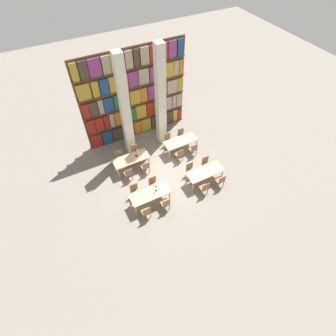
{
  "coord_description": "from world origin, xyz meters",
  "views": [
    {
      "loc": [
        -4.22,
        -8.28,
        11.22
      ],
      "look_at": [
        0.0,
        -0.13,
        0.68
      ],
      "focal_mm": 28.0,
      "sensor_mm": 36.0,
      "label": 1
    }
  ],
  "objects_px": {
    "chair_7": "(206,163)",
    "chair_8": "(128,173)",
    "reading_table_3": "(181,142)",
    "chair_6": "(220,180)",
    "chair_9": "(119,157)",
    "reading_table_0": "(150,195)",
    "chair_10": "(145,167)",
    "chair_13": "(168,140)",
    "desk_lamp_1": "(136,152)",
    "chair_15": "(181,135)",
    "chair_3": "(153,183)",
    "chair_5": "(190,169)",
    "pillar_center": "(161,98)",
    "chair_0": "(146,212)",
    "chair_12": "(179,154)",
    "chair_1": "(135,191)",
    "chair_14": "(193,149)",
    "chair_11": "(136,151)",
    "desk_lamp_0": "(156,187)",
    "chair_4": "(204,187)",
    "pillar_left": "(125,109)",
    "reading_table_2": "(131,159)",
    "reading_table_1": "(205,173)",
    "chair_2": "(165,203)"
  },
  "relations": [
    {
      "from": "chair_1",
      "to": "desk_lamp_1",
      "type": "distance_m",
      "value": 2.26
    },
    {
      "from": "chair_3",
      "to": "chair_8",
      "type": "height_order",
      "value": "same"
    },
    {
      "from": "reading_table_1",
      "to": "chair_7",
      "type": "bearing_deg",
      "value": 52.6
    },
    {
      "from": "pillar_center",
      "to": "chair_0",
      "type": "height_order",
      "value": "pillar_center"
    },
    {
      "from": "chair_3",
      "to": "chair_4",
      "type": "relative_size",
      "value": 1.0
    },
    {
      "from": "chair_6",
      "to": "chair_4",
      "type": "bearing_deg",
      "value": 180.0
    },
    {
      "from": "desk_lamp_1",
      "to": "chair_15",
      "type": "distance_m",
      "value": 3.35
    },
    {
      "from": "desk_lamp_0",
      "to": "chair_11",
      "type": "bearing_deg",
      "value": 85.65
    },
    {
      "from": "pillar_left",
      "to": "chair_0",
      "type": "distance_m",
      "value": 5.43
    },
    {
      "from": "chair_3",
      "to": "chair_5",
      "type": "relative_size",
      "value": 1.0
    },
    {
      "from": "pillar_center",
      "to": "chair_15",
      "type": "height_order",
      "value": "pillar_center"
    },
    {
      "from": "chair_7",
      "to": "reading_table_3",
      "type": "distance_m",
      "value": 2.05
    },
    {
      "from": "chair_9",
      "to": "reading_table_3",
      "type": "bearing_deg",
      "value": 168.89
    },
    {
      "from": "chair_10",
      "to": "chair_13",
      "type": "relative_size",
      "value": 1.0
    },
    {
      "from": "chair_0",
      "to": "reading_table_1",
      "type": "bearing_deg",
      "value": 9.58
    },
    {
      "from": "reading_table_1",
      "to": "chair_5",
      "type": "xyz_separation_m",
      "value": [
        -0.48,
        0.68,
        -0.19
      ]
    },
    {
      "from": "pillar_left",
      "to": "chair_6",
      "type": "relative_size",
      "value": 6.82
    },
    {
      "from": "chair_12",
      "to": "chair_5",
      "type": "bearing_deg",
      "value": -91.39
    },
    {
      "from": "desk_lamp_0",
      "to": "chair_6",
      "type": "relative_size",
      "value": 0.45
    },
    {
      "from": "reading_table_0",
      "to": "chair_14",
      "type": "distance_m",
      "value": 4.1
    },
    {
      "from": "chair_8",
      "to": "chair_13",
      "type": "relative_size",
      "value": 1.0
    },
    {
      "from": "reading_table_0",
      "to": "chair_15",
      "type": "xyz_separation_m",
      "value": [
        3.62,
        3.29,
        -0.19
      ]
    },
    {
      "from": "reading_table_2",
      "to": "reading_table_0",
      "type": "bearing_deg",
      "value": -91.39
    },
    {
      "from": "reading_table_0",
      "to": "desk_lamp_1",
      "type": "height_order",
      "value": "desk_lamp_1"
    },
    {
      "from": "chair_3",
      "to": "chair_12",
      "type": "bearing_deg",
      "value": -150.99
    },
    {
      "from": "pillar_left",
      "to": "chair_0",
      "type": "relative_size",
      "value": 6.82
    },
    {
      "from": "chair_1",
      "to": "desk_lamp_0",
      "type": "xyz_separation_m",
      "value": [
        0.89,
        -0.66,
        0.54
      ]
    },
    {
      "from": "reading_table_2",
      "to": "chair_2",
      "type": "bearing_deg",
      "value": -82.62
    },
    {
      "from": "chair_10",
      "to": "pillar_center",
      "type": "bearing_deg",
      "value": 45.71
    },
    {
      "from": "desk_lamp_0",
      "to": "chair_11",
      "type": "relative_size",
      "value": 0.45
    },
    {
      "from": "chair_1",
      "to": "chair_10",
      "type": "bearing_deg",
      "value": -132.28
    },
    {
      "from": "chair_12",
      "to": "chair_15",
      "type": "height_order",
      "value": "same"
    },
    {
      "from": "chair_6",
      "to": "desk_lamp_1",
      "type": "bearing_deg",
      "value": 134.18
    },
    {
      "from": "pillar_center",
      "to": "chair_14",
      "type": "xyz_separation_m",
      "value": [
        1.02,
        -2.08,
        -2.52
      ]
    },
    {
      "from": "reading_table_2",
      "to": "chair_7",
      "type": "bearing_deg",
      "value": -28.79
    },
    {
      "from": "desk_lamp_1",
      "to": "reading_table_3",
      "type": "relative_size",
      "value": 0.25
    },
    {
      "from": "chair_13",
      "to": "chair_8",
      "type": "bearing_deg",
      "value": 23.41
    },
    {
      "from": "chair_7",
      "to": "chair_8",
      "type": "bearing_deg",
      "value": -17.71
    },
    {
      "from": "pillar_center",
      "to": "reading_table_3",
      "type": "bearing_deg",
      "value": -67.96
    },
    {
      "from": "chair_7",
      "to": "reading_table_3",
      "type": "bearing_deg",
      "value": -75.17
    },
    {
      "from": "chair_3",
      "to": "chair_15",
      "type": "bearing_deg",
      "value": -140.27
    },
    {
      "from": "chair_7",
      "to": "chair_11",
      "type": "bearing_deg",
      "value": -40.84
    },
    {
      "from": "pillar_left",
      "to": "desk_lamp_0",
      "type": "relative_size",
      "value": 15.1
    },
    {
      "from": "chair_6",
      "to": "chair_9",
      "type": "height_order",
      "value": "same"
    },
    {
      "from": "chair_10",
      "to": "chair_13",
      "type": "bearing_deg",
      "value": 32.5
    },
    {
      "from": "chair_7",
      "to": "chair_14",
      "type": "bearing_deg",
      "value": -86.99
    },
    {
      "from": "desk_lamp_1",
      "to": "chair_14",
      "type": "bearing_deg",
      "value": -12.8
    },
    {
      "from": "reading_table_0",
      "to": "chair_7",
      "type": "distance_m",
      "value": 3.75
    },
    {
      "from": "reading_table_1",
      "to": "chair_13",
      "type": "relative_size",
      "value": 2.26
    },
    {
      "from": "reading_table_0",
      "to": "chair_10",
      "type": "xyz_separation_m",
      "value": [
        0.59,
        1.93,
        -0.19
      ]
    }
  ]
}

